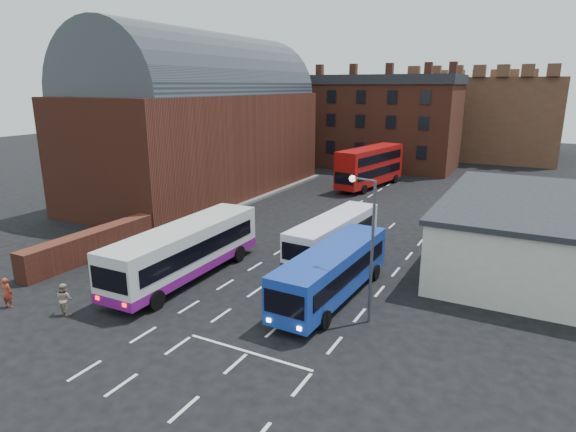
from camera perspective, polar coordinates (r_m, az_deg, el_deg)
The scene contains 13 objects.
ground at distance 25.93m, azimuth -10.54°, elevation -9.87°, with size 180.00×180.00×0.00m, color black.
railway_station at distance 49.73m, azimuth -10.11°, elevation 11.25°, with size 12.00×28.00×16.00m.
forecourt_wall at distance 33.75m, azimuth -22.25°, elevation -3.16°, with size 1.20×10.00×1.80m, color #602B1E.
cream_building at distance 33.37m, azimuth 26.97°, elevation -1.64°, with size 10.40×16.40×4.25m.
brick_terrace at distance 67.74m, azimuth 9.96°, elevation 10.45°, with size 22.00×10.00×11.00m, color brown.
castle_keep at distance 84.82m, azimuth 22.20°, elevation 10.83°, with size 22.00×22.00×12.00m, color brown.
bus_white_outbound at distance 28.41m, azimuth -12.07°, elevation -3.70°, with size 3.06×11.46×3.11m.
bus_white_inbound at distance 31.54m, azimuth 5.45°, elevation -2.05°, with size 2.89×9.77×2.63m.
bus_blue at distance 25.31m, azimuth 5.27°, elevation -6.34°, with size 2.79×10.08×2.73m.
bus_red_double at distance 53.60m, azimuth 9.71°, elevation 5.82°, with size 4.29×11.19×4.37m.
street_lamp at distance 22.29m, azimuth 9.47°, elevation -2.48°, with size 1.39×0.48×6.94m.
pedestrian_red at distance 28.33m, azimuth -30.36°, elevation -7.84°, with size 0.58×0.38×1.60m, color #A23320.
pedestrian_beige at distance 26.21m, azimuth -24.98°, elevation -8.90°, with size 0.79×0.61×1.62m, color tan.
Camera 1 is at (14.91, -18.21, 10.89)m, focal length 30.00 mm.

